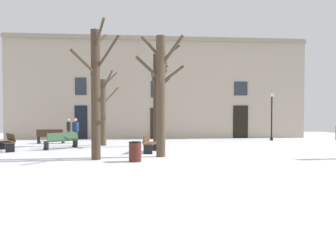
{
  "coord_description": "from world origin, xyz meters",
  "views": [
    {
      "loc": [
        -1.46,
        -15.08,
        1.76
      ],
      "look_at": [
        0.0,
        1.91,
        1.22
      ],
      "focal_mm": 33.96,
      "sensor_mm": 36.0,
      "label": 1
    }
  ],
  "objects_px": {
    "bench_facing_shops": "(8,142)",
    "streetlamp": "(272,110)",
    "bench_far_corner": "(150,143)",
    "person_near_bench": "(69,129)",
    "tree_center": "(96,91)",
    "litter_bin": "(135,152)",
    "tree_right_of_center": "(157,95)",
    "person_crossing_plaza": "(76,129)",
    "tree_left_of_center": "(103,109)",
    "tree_near_facade": "(161,92)",
    "bench_back_to_back_right": "(50,136)",
    "bench_by_litter_bin": "(62,140)"
  },
  "relations": [
    {
      "from": "bench_by_litter_bin",
      "to": "bench_back_to_back_right",
      "type": "distance_m",
      "value": 3.75
    },
    {
      "from": "bench_facing_shops",
      "to": "bench_far_corner",
      "type": "bearing_deg",
      "value": 46.75
    },
    {
      "from": "tree_left_of_center",
      "to": "litter_bin",
      "type": "height_order",
      "value": "tree_left_of_center"
    },
    {
      "from": "tree_near_facade",
      "to": "person_near_bench",
      "type": "xyz_separation_m",
      "value": [
        -5.97,
        9.39,
        -1.92
      ]
    },
    {
      "from": "person_crossing_plaza",
      "to": "person_near_bench",
      "type": "relative_size",
      "value": 1.03
    },
    {
      "from": "streetlamp",
      "to": "person_near_bench",
      "type": "bearing_deg",
      "value": 176.1
    },
    {
      "from": "bench_facing_shops",
      "to": "person_near_bench",
      "type": "height_order",
      "value": "person_near_bench"
    },
    {
      "from": "tree_left_of_center",
      "to": "person_near_bench",
      "type": "bearing_deg",
      "value": 126.75
    },
    {
      "from": "bench_far_corner",
      "to": "person_near_bench",
      "type": "bearing_deg",
      "value": 47.6
    },
    {
      "from": "tree_left_of_center",
      "to": "tree_center",
      "type": "height_order",
      "value": "tree_center"
    },
    {
      "from": "bench_back_to_back_right",
      "to": "person_crossing_plaza",
      "type": "distance_m",
      "value": 1.61
    },
    {
      "from": "tree_right_of_center",
      "to": "tree_near_facade",
      "type": "distance_m",
      "value": 4.72
    },
    {
      "from": "litter_bin",
      "to": "bench_back_to_back_right",
      "type": "height_order",
      "value": "bench_back_to_back_right"
    },
    {
      "from": "bench_facing_shops",
      "to": "bench_back_to_back_right",
      "type": "bearing_deg",
      "value": 134.1
    },
    {
      "from": "bench_facing_shops",
      "to": "tree_left_of_center",
      "type": "bearing_deg",
      "value": 86.47
    },
    {
      "from": "tree_left_of_center",
      "to": "bench_by_litter_bin",
      "type": "xyz_separation_m",
      "value": [
        -1.99,
        -1.8,
        -1.74
      ]
    },
    {
      "from": "tree_center",
      "to": "bench_facing_shops",
      "type": "distance_m",
      "value": 6.56
    },
    {
      "from": "streetlamp",
      "to": "bench_far_corner",
      "type": "distance_m",
      "value": 11.31
    },
    {
      "from": "bench_far_corner",
      "to": "bench_back_to_back_right",
      "type": "relative_size",
      "value": 0.99
    },
    {
      "from": "person_near_bench",
      "to": "bench_far_corner",
      "type": "bearing_deg",
      "value": 32.66
    },
    {
      "from": "tree_center",
      "to": "litter_bin",
      "type": "height_order",
      "value": "tree_center"
    },
    {
      "from": "person_crossing_plaza",
      "to": "tree_left_of_center",
      "type": "bearing_deg",
      "value": 171.52
    },
    {
      "from": "tree_right_of_center",
      "to": "person_crossing_plaza",
      "type": "height_order",
      "value": "tree_right_of_center"
    },
    {
      "from": "tree_near_facade",
      "to": "bench_back_to_back_right",
      "type": "distance_m",
      "value": 10.0
    },
    {
      "from": "bench_facing_shops",
      "to": "streetlamp",
      "type": "bearing_deg",
      "value": 75.68
    },
    {
      "from": "tree_right_of_center",
      "to": "bench_facing_shops",
      "type": "xyz_separation_m",
      "value": [
        -7.64,
        -1.72,
        -2.5
      ]
    },
    {
      "from": "bench_facing_shops",
      "to": "tree_right_of_center",
      "type": "bearing_deg",
      "value": 69.78
    },
    {
      "from": "streetlamp",
      "to": "bench_back_to_back_right",
      "type": "bearing_deg",
      "value": -175.22
    },
    {
      "from": "tree_center",
      "to": "person_crossing_plaza",
      "type": "distance_m",
      "value": 8.54
    },
    {
      "from": "bench_by_litter_bin",
      "to": "bench_far_corner",
      "type": "relative_size",
      "value": 1.01
    },
    {
      "from": "tree_left_of_center",
      "to": "bench_back_to_back_right",
      "type": "xyz_separation_m",
      "value": [
        -3.53,
        1.61,
        -1.74
      ]
    },
    {
      "from": "bench_facing_shops",
      "to": "person_crossing_plaza",
      "type": "distance_m",
      "value": 4.98
    },
    {
      "from": "person_near_bench",
      "to": "bench_facing_shops",
      "type": "bearing_deg",
      "value": -17.11
    },
    {
      "from": "bench_by_litter_bin",
      "to": "bench_far_corner",
      "type": "distance_m",
      "value": 5.06
    },
    {
      "from": "tree_right_of_center",
      "to": "tree_near_facade",
      "type": "height_order",
      "value": "tree_right_of_center"
    },
    {
      "from": "bench_far_corner",
      "to": "bench_back_to_back_right",
      "type": "xyz_separation_m",
      "value": [
        -6.18,
        5.44,
        0.03
      ]
    },
    {
      "from": "bench_far_corner",
      "to": "person_crossing_plaza",
      "type": "distance_m",
      "value": 7.26
    },
    {
      "from": "tree_center",
      "to": "person_crossing_plaza",
      "type": "height_order",
      "value": "tree_center"
    },
    {
      "from": "tree_right_of_center",
      "to": "person_crossing_plaza",
      "type": "distance_m",
      "value": 6.1
    },
    {
      "from": "bench_by_litter_bin",
      "to": "person_near_bench",
      "type": "bearing_deg",
      "value": -128.09
    },
    {
      "from": "streetlamp",
      "to": "bench_back_to_back_right",
      "type": "height_order",
      "value": "streetlamp"
    },
    {
      "from": "streetlamp",
      "to": "bench_facing_shops",
      "type": "relative_size",
      "value": 2.05
    },
    {
      "from": "tree_near_facade",
      "to": "person_crossing_plaza",
      "type": "distance_m",
      "value": 9.07
    },
    {
      "from": "bench_back_to_back_right",
      "to": "person_near_bench",
      "type": "distance_m",
      "value": 2.38
    },
    {
      "from": "tree_right_of_center",
      "to": "tree_near_facade",
      "type": "xyz_separation_m",
      "value": [
        -0.07,
        -4.72,
        -0.17
      ]
    },
    {
      "from": "litter_bin",
      "to": "bench_facing_shops",
      "type": "distance_m",
      "value": 7.82
    },
    {
      "from": "litter_bin",
      "to": "person_near_bench",
      "type": "xyz_separation_m",
      "value": [
        -4.89,
        10.76,
        0.47
      ]
    },
    {
      "from": "tree_center",
      "to": "person_crossing_plaza",
      "type": "relative_size",
      "value": 3.29
    },
    {
      "from": "bench_far_corner",
      "to": "tree_right_of_center",
      "type": "bearing_deg",
      "value": 2.38
    },
    {
      "from": "tree_left_of_center",
      "to": "bench_far_corner",
      "type": "height_order",
      "value": "tree_left_of_center"
    }
  ]
}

